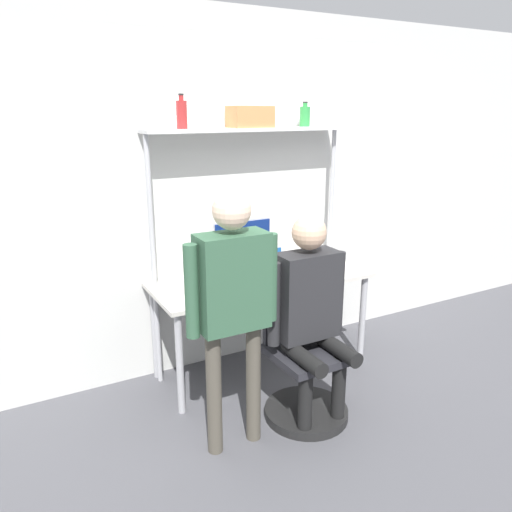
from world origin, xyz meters
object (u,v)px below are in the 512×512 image
at_px(monitor, 243,245).
at_px(office_chair, 304,375).
at_px(cell_phone, 302,278).
at_px(bottle_red, 182,114).
at_px(laptop, 267,272).
at_px(bottle_green, 305,116).
at_px(storage_box, 250,117).
at_px(person_standing, 233,293).
at_px(person_seated, 310,304).

height_order(monitor, office_chair, monitor).
relative_size(cell_phone, bottle_red, 0.65).
distance_m(laptop, bottle_red, 1.27).
relative_size(bottle_green, storage_box, 0.60).
relative_size(laptop, person_standing, 0.23).
relative_size(cell_phone, person_seated, 0.11).
bearing_deg(person_seated, laptop, 85.56).
distance_m(office_chair, storage_box, 1.86).
xyz_separation_m(laptop, bottle_green, (0.49, 0.28, 1.11)).
bearing_deg(person_standing, bottle_green, 40.92).
bearing_deg(person_seated, cell_phone, 61.24).
relative_size(monitor, person_standing, 0.31).
distance_m(monitor, bottle_red, 1.05).
bearing_deg(cell_phone, person_seated, -118.76).
xyz_separation_m(laptop, office_chair, (-0.05, -0.59, -0.54)).
xyz_separation_m(monitor, bottle_green, (0.57, 0.05, 0.94)).
bearing_deg(person_standing, office_chair, 7.70).
bearing_deg(storage_box, monitor, -151.24).
bearing_deg(bottle_red, person_seated, -63.41).
bearing_deg(storage_box, bottle_red, -180.00).
height_order(office_chair, person_standing, person_standing).
bearing_deg(office_chair, person_standing, -172.30).
bearing_deg(cell_phone, office_chair, -121.03).
xyz_separation_m(person_standing, bottle_green, (1.09, 0.95, 0.94)).
relative_size(person_standing, bottle_green, 8.50).
bearing_deg(monitor, bottle_red, 172.89).
xyz_separation_m(monitor, person_standing, (-0.52, -0.89, 0.00)).
distance_m(laptop, bottle_green, 1.24).
height_order(office_chair, bottle_red, bottle_red).
height_order(monitor, person_standing, person_standing).
height_order(laptop, storage_box, storage_box).
distance_m(cell_phone, person_seated, 0.64).
xyz_separation_m(cell_phone, office_chair, (-0.31, -0.51, -0.48)).
relative_size(cell_phone, storage_box, 0.49).
height_order(laptop, cell_phone, laptop).
xyz_separation_m(bottle_green, storage_box, (-0.48, 0.00, -0.00)).
xyz_separation_m(monitor, cell_phone, (0.34, -0.30, -0.23)).
xyz_separation_m(person_seated, bottle_red, (-0.46, 0.92, 1.14)).
height_order(laptop, bottle_red, bottle_red).
height_order(monitor, laptop, monitor).
xyz_separation_m(cell_phone, bottle_green, (0.23, 0.36, 1.17)).
bearing_deg(bottle_red, office_chair, -62.18).
relative_size(monitor, office_chair, 0.51).
height_order(laptop, person_seated, person_seated).
bearing_deg(person_standing, monitor, 59.91).
xyz_separation_m(laptop, storage_box, (0.01, 0.28, 1.11)).
bearing_deg(storage_box, cell_phone, -55.42).
relative_size(office_chair, bottle_green, 5.07).
height_order(person_standing, storage_box, storage_box).
bearing_deg(bottle_green, person_seated, -120.41).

